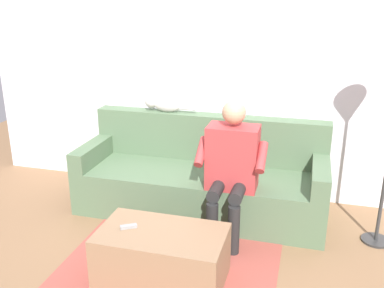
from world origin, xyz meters
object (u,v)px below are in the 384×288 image
at_px(remote_gray, 129,227).
at_px(coffee_table, 162,256).
at_px(person_solo_seated, 231,163).
at_px(cat_on_backrest, 163,103).
at_px(couch, 202,180).

bearing_deg(remote_gray, coffee_table, -29.18).
bearing_deg(person_solo_seated, cat_on_backrest, -38.56).
bearing_deg(couch, cat_on_backrest, -29.32).
bearing_deg(coffee_table, cat_on_backrest, -71.66).
distance_m(couch, coffee_table, 1.19).
relative_size(couch, remote_gray, 19.13).
distance_m(couch, remote_gray, 1.22).
relative_size(coffee_table, person_solo_seated, 0.77).
distance_m(coffee_table, remote_gray, 0.33).
distance_m(person_solo_seated, remote_gray, 1.04).
bearing_deg(coffee_table, couch, -90.00).
bearing_deg(couch, person_solo_seated, 131.85).
distance_m(coffee_table, cat_on_backrest, 1.72).
bearing_deg(person_solo_seated, coffee_table, 65.70).
distance_m(couch, person_solo_seated, 0.65).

